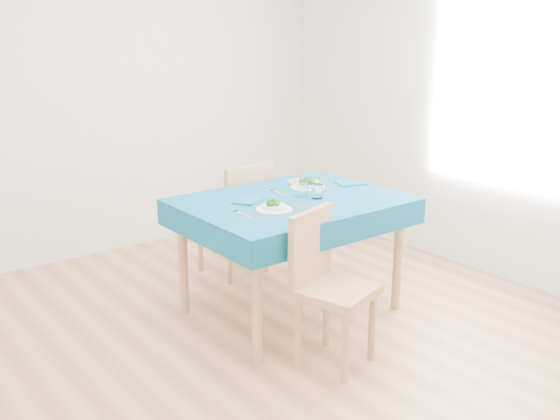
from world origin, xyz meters
TOP-DOWN VIEW (x-y plane):
  - room_shell at (0.00, 0.00)m, footprint 4.02×4.52m
  - table at (0.41, 0.41)m, footprint 1.34×1.02m
  - chair_near at (0.18, -0.26)m, footprint 0.48×0.50m
  - chair_far at (0.50, 1.22)m, footprint 0.48×0.52m
  - bowl_near at (0.16, 0.26)m, footprint 0.21×0.21m
  - bowl_far at (0.66, 0.55)m, footprint 0.23×0.23m
  - fork_near at (-0.03, 0.30)m, footprint 0.04×0.19m
  - knife_near at (0.31, 0.27)m, footprint 0.07×0.23m
  - fork_far at (0.43, 0.57)m, footprint 0.05×0.18m
  - knife_far at (0.81, 0.45)m, footprint 0.08×0.20m
  - napkin_near at (0.17, 0.52)m, footprint 0.24×0.22m
  - napkin_far at (0.98, 0.46)m, footprint 0.22×0.19m
  - tumbler_center at (0.51, 0.41)m, footprint 0.07×0.07m
  - tumbler_side at (0.54, 0.32)m, footprint 0.07×0.07m
  - side_plate at (0.74, 0.68)m, footprint 0.22×0.22m
  - bread_slice at (0.74, 0.68)m, footprint 0.10×0.10m

SIDE VIEW (x-z plane):
  - table at x=0.41m, z-range 0.00..0.76m
  - chair_near at x=0.18m, z-range 0.00..0.94m
  - chair_far at x=0.50m, z-range 0.00..1.09m
  - knife_far at x=0.81m, z-range 0.76..0.76m
  - fork_far at x=0.43m, z-range 0.76..0.76m
  - fork_near at x=-0.03m, z-range 0.76..0.76m
  - knife_near at x=0.31m, z-range 0.76..0.76m
  - side_plate at x=0.74m, z-range 0.76..0.77m
  - napkin_far at x=0.98m, z-range 0.76..0.77m
  - napkin_near at x=0.17m, z-range 0.76..0.77m
  - bread_slice at x=0.74m, z-range 0.77..0.78m
  - bowl_near at x=0.16m, z-range 0.76..0.82m
  - bowl_far at x=0.66m, z-range 0.76..0.83m
  - tumbler_center at x=0.51m, z-range 0.76..0.84m
  - tumbler_side at x=0.54m, z-range 0.76..0.85m
  - room_shell at x=0.00m, z-range -0.02..2.71m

